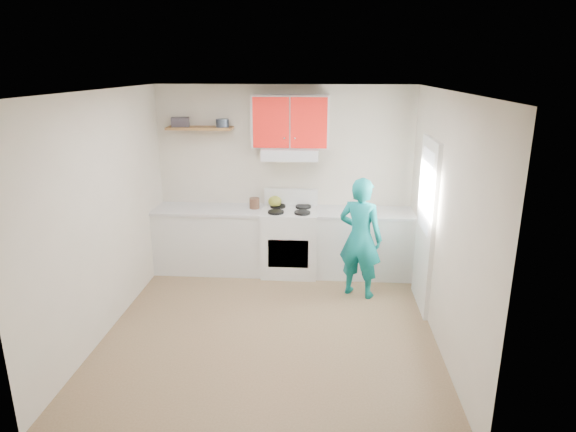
# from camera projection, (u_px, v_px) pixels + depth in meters

# --- Properties ---
(floor) EXTENTS (3.80, 3.80, 0.00)m
(floor) POSITION_uv_depth(u_px,v_px,m) (271.00, 327.00, 5.59)
(floor) COLOR brown
(floor) RESTS_ON ground
(ceiling) EXTENTS (3.60, 3.80, 0.04)m
(ceiling) POSITION_uv_depth(u_px,v_px,m) (269.00, 91.00, 4.84)
(ceiling) COLOR white
(ceiling) RESTS_ON floor
(back_wall) EXTENTS (3.60, 0.04, 2.60)m
(back_wall) POSITION_uv_depth(u_px,v_px,m) (284.00, 178.00, 7.03)
(back_wall) COLOR beige
(back_wall) RESTS_ON floor
(front_wall) EXTENTS (3.60, 0.04, 2.60)m
(front_wall) POSITION_uv_depth(u_px,v_px,m) (240.00, 297.00, 3.40)
(front_wall) COLOR beige
(front_wall) RESTS_ON floor
(left_wall) EXTENTS (0.04, 3.80, 2.60)m
(left_wall) POSITION_uv_depth(u_px,v_px,m) (105.00, 214.00, 5.34)
(left_wall) COLOR beige
(left_wall) RESTS_ON floor
(right_wall) EXTENTS (0.04, 3.80, 2.60)m
(right_wall) POSITION_uv_depth(u_px,v_px,m) (443.00, 221.00, 5.09)
(right_wall) COLOR beige
(right_wall) RESTS_ON floor
(door) EXTENTS (0.05, 0.85, 2.05)m
(door) POSITION_uv_depth(u_px,v_px,m) (426.00, 225.00, 5.84)
(door) COLOR white
(door) RESTS_ON floor
(door_glass) EXTENTS (0.01, 0.55, 0.95)m
(door_glass) POSITION_uv_depth(u_px,v_px,m) (426.00, 190.00, 5.71)
(door_glass) COLOR white
(door_glass) RESTS_ON door
(counter_left) EXTENTS (1.52, 0.60, 0.90)m
(counter_left) POSITION_uv_depth(u_px,v_px,m) (211.00, 240.00, 7.06)
(counter_left) COLOR silver
(counter_left) RESTS_ON floor
(counter_right) EXTENTS (1.32, 0.60, 0.90)m
(counter_right) POSITION_uv_depth(u_px,v_px,m) (364.00, 244.00, 6.91)
(counter_right) COLOR silver
(counter_right) RESTS_ON floor
(stove) EXTENTS (0.76, 0.65, 0.92)m
(stove) POSITION_uv_depth(u_px,v_px,m) (290.00, 242.00, 6.95)
(stove) COLOR white
(stove) RESTS_ON floor
(range_hood) EXTENTS (0.76, 0.44, 0.15)m
(range_hood) POSITION_uv_depth(u_px,v_px,m) (290.00, 154.00, 6.69)
(range_hood) COLOR silver
(range_hood) RESTS_ON back_wall
(upper_cabinets) EXTENTS (1.02, 0.33, 0.70)m
(upper_cabinets) POSITION_uv_depth(u_px,v_px,m) (291.00, 121.00, 6.62)
(upper_cabinets) COLOR red
(upper_cabinets) RESTS_ON back_wall
(shelf) EXTENTS (0.90, 0.30, 0.04)m
(shelf) POSITION_uv_depth(u_px,v_px,m) (200.00, 128.00, 6.75)
(shelf) COLOR brown
(shelf) RESTS_ON back_wall
(books) EXTENTS (0.27, 0.22, 0.13)m
(books) POSITION_uv_depth(u_px,v_px,m) (180.00, 122.00, 6.75)
(books) COLOR #3A333A
(books) RESTS_ON shelf
(tin) EXTENTS (0.20, 0.20, 0.11)m
(tin) POSITION_uv_depth(u_px,v_px,m) (222.00, 123.00, 6.69)
(tin) COLOR #333D4C
(tin) RESTS_ON shelf
(kettle) EXTENTS (0.20, 0.20, 0.16)m
(kettle) POSITION_uv_depth(u_px,v_px,m) (275.00, 201.00, 6.96)
(kettle) COLOR olive
(kettle) RESTS_ON stove
(crock) EXTENTS (0.15, 0.15, 0.17)m
(crock) POSITION_uv_depth(u_px,v_px,m) (254.00, 204.00, 6.90)
(crock) COLOR #4B2F20
(crock) RESTS_ON counter_left
(cutting_board) EXTENTS (0.37, 0.29, 0.02)m
(cutting_board) POSITION_uv_depth(u_px,v_px,m) (357.00, 214.00, 6.70)
(cutting_board) COLOR olive
(cutting_board) RESTS_ON counter_right
(silicone_mat) EXTENTS (0.36, 0.32, 0.01)m
(silicone_mat) POSITION_uv_depth(u_px,v_px,m) (386.00, 214.00, 6.71)
(silicone_mat) COLOR red
(silicone_mat) RESTS_ON counter_right
(person) EXTENTS (0.67, 0.57, 1.55)m
(person) POSITION_uv_depth(u_px,v_px,m) (360.00, 238.00, 6.17)
(person) COLOR #0E8283
(person) RESTS_ON floor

